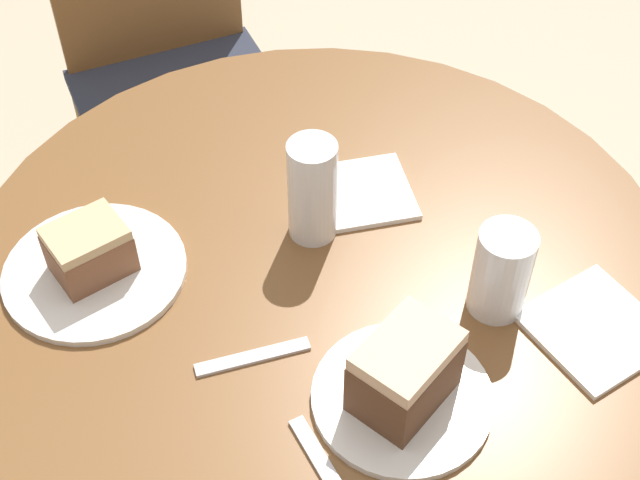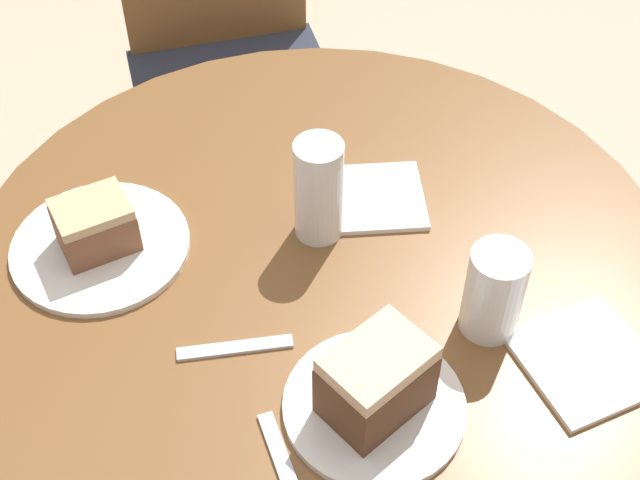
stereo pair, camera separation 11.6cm
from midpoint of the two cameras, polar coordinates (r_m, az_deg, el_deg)
table at (r=1.32m, az=2.52°, el=-6.45°), size 0.97×0.97×0.77m
chair at (r=2.03m, az=-4.15°, el=10.88°), size 0.49×0.46×0.85m
plate_near at (r=1.05m, az=6.70°, el=-10.71°), size 0.21×0.21×0.01m
plate_far at (r=1.22m, az=-11.27°, el=-0.54°), size 0.24×0.24×0.01m
cake_slice_near at (r=1.01m, az=6.96°, el=-9.08°), size 0.14×0.12×0.10m
cake_slice_far at (r=1.19m, az=-11.56°, el=0.80°), size 0.10×0.09×0.07m
glass_lemonade at (r=1.10m, az=14.01°, el=-3.56°), size 0.07×0.07×0.13m
glass_water at (r=1.18m, az=2.73°, el=2.80°), size 0.07×0.07×0.15m
napkin_stack at (r=1.14m, az=19.53°, el=-7.48°), size 0.15×0.15×0.01m
fork at (r=1.00m, az=1.22°, el=-14.91°), size 0.03×0.16×0.00m
spoon at (r=1.09m, az=-2.44°, el=-7.09°), size 0.14×0.05×0.00m
napkin_side at (r=1.27m, az=6.22°, el=2.59°), size 0.17×0.17×0.01m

